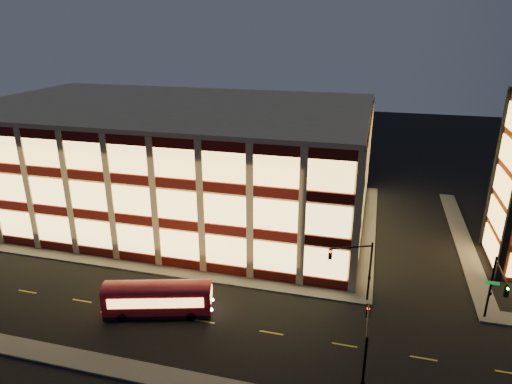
# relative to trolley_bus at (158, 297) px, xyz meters

# --- Properties ---
(ground) EXTENTS (200.00, 200.00, 0.00)m
(ground) POSITION_rel_trolley_bus_xyz_m (-5.79, 5.94, -1.74)
(ground) COLOR black
(ground) RESTS_ON ground
(sidewalk_office_south) EXTENTS (54.00, 2.00, 0.15)m
(sidewalk_office_south) POSITION_rel_trolley_bus_xyz_m (-8.79, 6.94, -1.67)
(sidewalk_office_south) COLOR #514F4C
(sidewalk_office_south) RESTS_ON ground
(sidewalk_office_east) EXTENTS (2.00, 30.00, 0.15)m
(sidewalk_office_east) POSITION_rel_trolley_bus_xyz_m (17.21, 22.94, -1.67)
(sidewalk_office_east) COLOR #514F4C
(sidewalk_office_east) RESTS_ON ground
(sidewalk_tower_west) EXTENTS (2.00, 30.00, 0.15)m
(sidewalk_tower_west) POSITION_rel_trolley_bus_xyz_m (28.21, 22.94, -1.67)
(sidewalk_tower_west) COLOR #514F4C
(sidewalk_tower_west) RESTS_ON ground
(sidewalk_near) EXTENTS (100.00, 2.00, 0.15)m
(sidewalk_near) POSITION_rel_trolley_bus_xyz_m (-5.79, -7.06, -1.67)
(sidewalk_near) COLOR #514F4C
(sidewalk_near) RESTS_ON ground
(office_building) EXTENTS (50.45, 30.45, 14.50)m
(office_building) POSITION_rel_trolley_bus_xyz_m (-8.70, 22.86, 5.51)
(office_building) COLOR tan
(office_building) RESTS_ON ground
(traffic_signal_far) EXTENTS (3.79, 1.87, 6.00)m
(traffic_signal_far) POSITION_rel_trolley_bus_xyz_m (16.42, 6.18, 2.37)
(traffic_signal_far) COLOR black
(traffic_signal_far) RESTS_ON ground
(traffic_signal_right) EXTENTS (1.20, 4.37, 6.00)m
(traffic_signal_right) POSITION_rel_trolley_bus_xyz_m (27.71, 5.32, 2.36)
(traffic_signal_right) COLOR black
(traffic_signal_right) RESTS_ON ground
(traffic_signal_near) EXTENTS (0.32, 4.45, 6.00)m
(traffic_signal_near) POSITION_rel_trolley_bus_xyz_m (17.71, -5.09, 2.38)
(traffic_signal_near) COLOR black
(traffic_signal_near) RESTS_ON ground
(trolley_bus) EXTENTS (9.56, 4.87, 3.14)m
(trolley_bus) POSITION_rel_trolley_bus_xyz_m (0.00, 0.00, 0.00)
(trolley_bus) COLOR maroon
(trolley_bus) RESTS_ON ground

